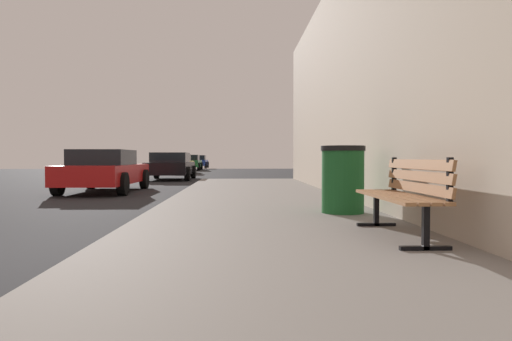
{
  "coord_description": "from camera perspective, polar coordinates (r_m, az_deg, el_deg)",
  "views": [
    {
      "loc": [
        3.51,
        -3.67,
        1.04
      ],
      "look_at": [
        3.86,
        5.42,
        0.79
      ],
      "focal_mm": 32.76,
      "sensor_mm": 36.0,
      "label": 1
    }
  ],
  "objects": [
    {
      "name": "car_yellow",
      "position": [
        31.64,
        -9.51,
        0.85
      ],
      "size": [
        1.99,
        4.02,
        1.27
      ],
      "color": "yellow",
      "rests_on": "ground_plane"
    },
    {
      "name": "car_red",
      "position": [
        14.78,
        -17.98,
        -0.0
      ],
      "size": [
        1.98,
        4.53,
        1.27
      ],
      "color": "red",
      "rests_on": "ground_plane"
    },
    {
      "name": "car_green",
      "position": [
        39.04,
        -8.1,
        0.99
      ],
      "size": [
        1.92,
        4.06,
        1.27
      ],
      "color": "#196638",
      "rests_on": "ground_plane"
    },
    {
      "name": "car_blue",
      "position": [
        46.01,
        -7.12,
        1.09
      ],
      "size": [
        1.94,
        4.56,
        1.27
      ],
      "color": "#233899",
      "rests_on": "ground_plane"
    },
    {
      "name": "sidewalk",
      "position": [
        3.82,
        5.4,
        -12.99
      ],
      "size": [
        4.0,
        32.0,
        0.15
      ],
      "primitive_type": "cube",
      "color": "gray",
      "rests_on": "ground_plane"
    },
    {
      "name": "trash_bin",
      "position": [
        7.62,
        10.56,
        -1.04
      ],
      "size": [
        0.71,
        0.71,
        1.08
      ],
      "color": "#195926",
      "rests_on": "sidewalk"
    },
    {
      "name": "bench",
      "position": [
        5.51,
        17.8,
        -2.36
      ],
      "size": [
        0.51,
        1.82,
        0.89
      ],
      "rotation": [
        0.0,
        0.0,
        0.0
      ],
      "color": "#9E6B42",
      "rests_on": "sidewalk"
    },
    {
      "name": "car_black",
      "position": [
        22.29,
        -10.36,
        0.56
      ],
      "size": [
        2.05,
        4.29,
        1.27
      ],
      "color": "black",
      "rests_on": "ground_plane"
    }
  ]
}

